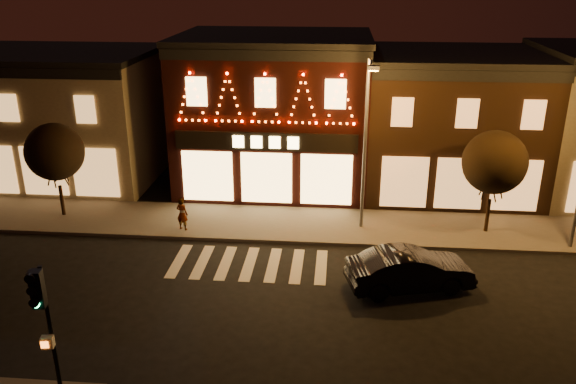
# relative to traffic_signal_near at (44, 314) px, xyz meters

# --- Properties ---
(ground) EXTENTS (120.00, 120.00, 0.00)m
(ground) POSITION_rel_traffic_signal_near_xyz_m (3.82, 5.24, -3.30)
(ground) COLOR black
(ground) RESTS_ON ground
(sidewalk_far) EXTENTS (44.00, 4.00, 0.15)m
(sidewalk_far) POSITION_rel_traffic_signal_near_xyz_m (5.82, 13.24, -3.22)
(sidewalk_far) COLOR #47423D
(sidewalk_far) RESTS_ON ground
(building_left) EXTENTS (12.20, 8.28, 7.30)m
(building_left) POSITION_rel_traffic_signal_near_xyz_m (-9.18, 19.24, 0.36)
(building_left) COLOR #7E745A
(building_left) RESTS_ON ground
(building_pulp) EXTENTS (10.20, 8.34, 8.30)m
(building_pulp) POSITION_rel_traffic_signal_near_xyz_m (3.82, 19.22, 0.87)
(building_pulp) COLOR black
(building_pulp) RESTS_ON ground
(building_right_a) EXTENTS (9.20, 8.28, 7.50)m
(building_right_a) POSITION_rel_traffic_signal_near_xyz_m (13.32, 19.24, 0.47)
(building_right_a) COLOR #311D11
(building_right_a) RESTS_ON ground
(traffic_signal_near) EXTENTS (0.35, 0.47, 4.46)m
(traffic_signal_near) POSITION_rel_traffic_signal_near_xyz_m (0.00, 0.00, 0.00)
(traffic_signal_near) COLOR black
(traffic_signal_near) RESTS_ON sidewalk_near
(streetlamp_mid) EXTENTS (0.51, 1.79, 7.82)m
(streetlamp_mid) POSITION_rel_traffic_signal_near_xyz_m (8.57, 12.93, 1.44)
(streetlamp_mid) COLOR #59595E
(streetlamp_mid) RESTS_ON sidewalk_far
(tree_left) EXTENTS (2.76, 2.76, 4.62)m
(tree_left) POSITION_rel_traffic_signal_near_xyz_m (-6.06, 13.26, 0.08)
(tree_left) COLOR black
(tree_left) RESTS_ON sidewalk_far
(tree_right) EXTENTS (2.85, 2.85, 4.77)m
(tree_right) POSITION_rel_traffic_signal_near_xyz_m (14.31, 13.18, 0.19)
(tree_right) COLOR black
(tree_right) RESTS_ON sidewalk_far
(dark_sedan) EXTENTS (5.07, 2.82, 1.58)m
(dark_sedan) POSITION_rel_traffic_signal_near_xyz_m (10.25, 7.85, -2.51)
(dark_sedan) COLOR black
(dark_sedan) RESTS_ON ground
(pedestrian) EXTENTS (0.66, 0.53, 1.56)m
(pedestrian) POSITION_rel_traffic_signal_near_xyz_m (0.27, 12.07, -2.37)
(pedestrian) COLOR gray
(pedestrian) RESTS_ON sidewalk_far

